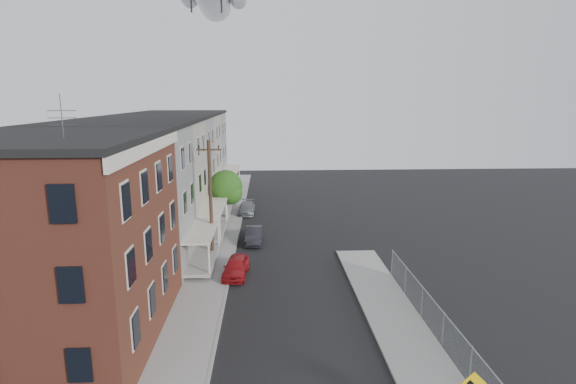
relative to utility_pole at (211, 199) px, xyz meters
name	(u,v)px	position (x,y,z in m)	size (l,w,h in m)	color
sidewalk_left	(222,234)	(0.10, 6.00, -4.61)	(3.00, 62.00, 0.12)	gray
sidewalk_right	(405,337)	(11.10, -12.00, -4.61)	(3.00, 26.00, 0.12)	gray
curb_left	(238,234)	(1.55, 6.00, -4.60)	(0.15, 62.00, 0.14)	gray
curb_right	(377,338)	(9.65, -12.00, -4.60)	(0.15, 26.00, 0.14)	gray
corner_building	(51,240)	(-6.40, -11.00, 0.49)	(10.31, 12.30, 12.15)	black
row_house_a	(116,198)	(-6.36, -1.50, 0.45)	(11.98, 7.00, 10.30)	slate
row_house_b	(143,180)	(-6.36, 5.50, 0.45)	(11.98, 7.00, 10.30)	#73685B
row_house_c	(162,167)	(-6.36, 12.50, 0.45)	(11.98, 7.00, 10.30)	slate
row_house_d	(175,158)	(-6.36, 19.50, 0.45)	(11.98, 7.00, 10.30)	#73685B
row_house_e	(186,151)	(-6.36, 26.50, 0.45)	(11.98, 7.00, 10.30)	slate
chainlink_fence	(443,330)	(12.60, -13.00, -3.68)	(0.06, 18.06, 1.90)	gray
utility_pole	(211,199)	(0.00, 0.00, 0.00)	(1.80, 0.26, 9.00)	black
street_tree	(227,188)	(0.33, 9.92, -1.22)	(3.22, 3.20, 5.20)	black
car_near	(236,267)	(2.00, -3.39, -4.02)	(1.56, 3.87, 1.32)	maroon
car_mid	(254,235)	(3.01, 3.77, -4.03)	(1.37, 3.92, 1.29)	black
car_far	(247,208)	(2.00, 13.47, -4.09)	(1.65, 4.05, 1.18)	slate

